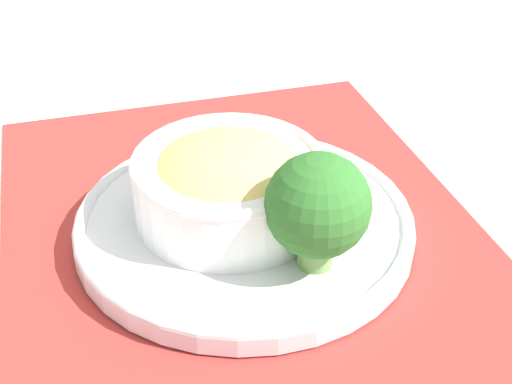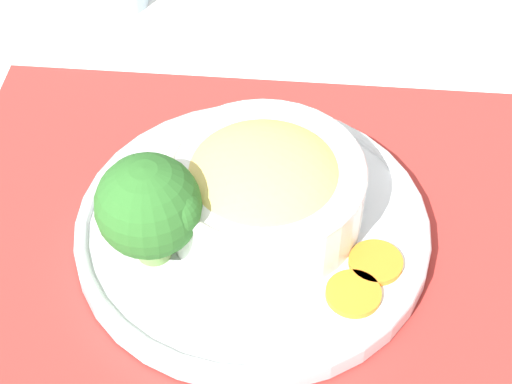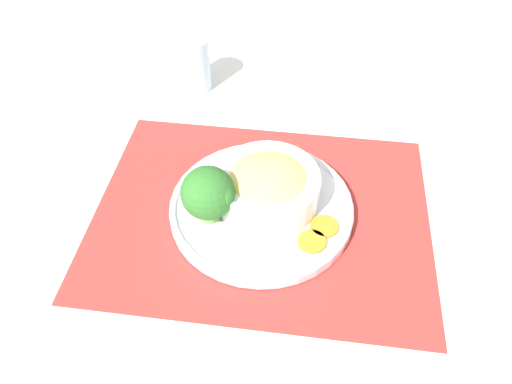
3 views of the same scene
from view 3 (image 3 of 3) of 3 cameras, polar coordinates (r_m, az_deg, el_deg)
The scene contains 8 objects.
ground_plane at distance 0.78m, azimuth 0.62°, elevation -2.46°, with size 4.00×4.00×0.00m, color white.
placemat at distance 0.78m, azimuth 0.62°, elevation -2.36°, with size 0.55×0.45×0.00m.
plate at distance 0.77m, azimuth 0.63°, elevation -1.72°, with size 0.28×0.28×0.02m.
bowl at distance 0.75m, azimuth 1.34°, elevation 0.76°, with size 0.16×0.16×0.07m.
broccoli_floret at distance 0.71m, azimuth -5.46°, elevation -0.17°, with size 0.08×0.08×0.09m.
carrot_slice_near at distance 0.72m, azimuth 6.41°, elevation -5.66°, with size 0.04×0.04×0.01m.
carrot_slice_middle at distance 0.74m, azimuth 7.82°, elevation -3.91°, with size 0.04×0.04×0.01m.
water_glass at distance 1.02m, azimuth -7.15°, elevation 14.02°, with size 0.07×0.07×0.11m.
Camera 3 is at (-0.01, 0.51, 0.59)m, focal length 35.00 mm.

